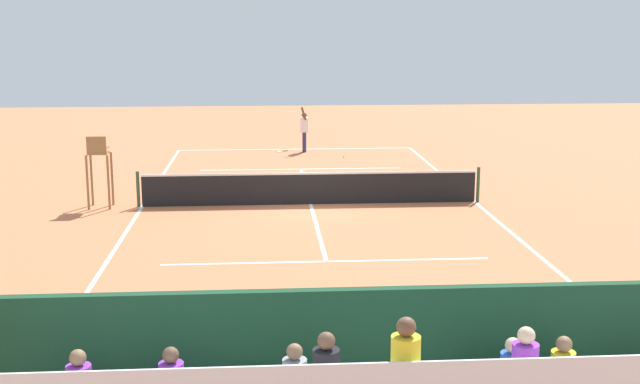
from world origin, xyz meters
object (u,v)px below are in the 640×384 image
Objects in this scene: umpire_chair at (99,164)px; tennis_racket at (280,151)px; tennis_ball_near at (344,157)px; courtside_bench at (508,366)px; tennis_player at (304,128)px; tennis_net at (311,188)px.

tennis_racket is at bearing -117.98° from umpire_chair.
tennis_ball_near is (-8.06, -8.67, -1.28)m from umpire_chair.
courtside_bench is at bearing 121.82° from umpire_chair.
tennis_player is (1.68, -23.48, 0.46)m from courtside_bench.
tennis_player is 1.45m from tennis_racket.
umpire_chair is 3.68× the size of tennis_racket.
tennis_net is 5.72× the size of courtside_bench.
tennis_player is at bearing -45.68° from tennis_ball_near.
tennis_net is 17.70× the size of tennis_racket.
tennis_net is 6.25m from umpire_chair.
courtside_bench is 27.27× the size of tennis_ball_near.
tennis_player reaches higher than tennis_racket.
tennis_player is at bearing 172.49° from tennis_racket.
tennis_net reaches higher than courtside_bench.
tennis_ball_near is at bearing -132.91° from umpire_chair.
courtside_bench is 23.78m from tennis_racket.
courtside_bench is 23.54m from tennis_player.
tennis_racket is at bearing -83.43° from courtside_bench.
courtside_bench is 21.93m from tennis_ball_near.
tennis_player is 29.18× the size of tennis_ball_near.
umpire_chair reaches higher than tennis_racket.
tennis_ball_near is at bearing 146.56° from tennis_racket.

